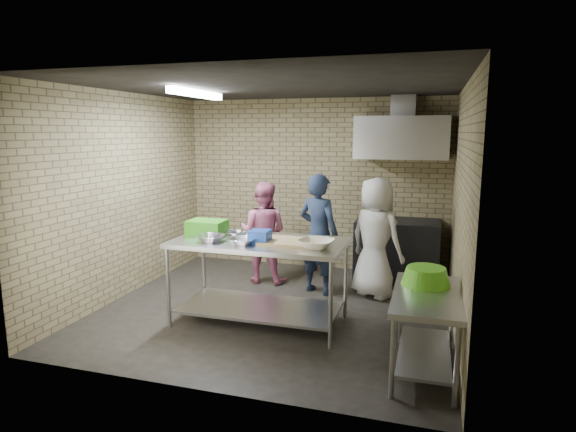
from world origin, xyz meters
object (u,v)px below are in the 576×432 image
object	(u,v)px
green_basin	(426,276)
bottle_green	(434,144)
man_navy	(319,234)
prep_table	(259,282)
bottle_red	(406,142)
blue_tub	(260,237)
woman_white	(376,238)
side_counter	(425,333)
woman_pink	(263,232)
stove	(397,250)
green_crate	(207,227)

from	to	relation	value
green_basin	bottle_green	world-z (taller)	bottle_green
green_basin	man_navy	bearing A→B (deg)	131.25
prep_table	green_basin	xyz separation A→B (m)	(1.83, -0.39, 0.35)
bottle_red	bottle_green	world-z (taller)	bottle_red
prep_table	bottle_green	size ratio (longest dim) A/B	12.97
blue_tub	woman_white	distance (m)	1.81
bottle_green	side_counter	bearing A→B (deg)	-90.00
woman_pink	prep_table	bearing A→B (deg)	107.34
bottle_red	stove	bearing A→B (deg)	-101.77
side_counter	woman_white	size ratio (longest dim) A/B	0.75
prep_table	bottle_red	world-z (taller)	bottle_red
bottle_red	man_navy	world-z (taller)	bottle_red
green_basin	woman_white	xyz separation A→B (m)	(-0.66, 1.70, -0.04)
green_crate	bottle_green	world-z (taller)	bottle_green
side_counter	woman_pink	xyz separation A→B (m)	(-2.32, 2.12, 0.36)
green_crate	blue_tub	world-z (taller)	green_crate
prep_table	green_crate	size ratio (longest dim) A/B	4.50
woman_pink	bottle_red	bearing A→B (deg)	-156.13
blue_tub	man_navy	xyz separation A→B (m)	(0.36, 1.32, -0.22)
blue_tub	woman_white	size ratio (longest dim) A/B	0.14
green_basin	man_navy	xyz separation A→B (m)	(-1.42, 1.62, -0.02)
blue_tub	green_crate	bearing A→B (deg)	163.65
stove	woman_pink	size ratio (longest dim) A/B	0.81
stove	prep_table	bearing A→B (deg)	-123.53
blue_tub	side_counter	bearing A→B (deg)	-16.82
stove	green_basin	distance (m)	2.57
stove	man_navy	world-z (taller)	man_navy
bottle_green	woman_pink	xyz separation A→B (m)	(-2.32, -0.87, -1.28)
prep_table	green_basin	bearing A→B (deg)	-12.14
green_crate	blue_tub	distance (m)	0.78
green_basin	man_navy	world-z (taller)	man_navy
side_counter	bottle_green	bearing A→B (deg)	90.00
prep_table	stove	bearing A→B (deg)	56.47
side_counter	bottle_green	distance (m)	3.41
side_counter	woman_white	world-z (taller)	woman_white
blue_tub	woman_pink	size ratio (longest dim) A/B	0.15
stove	bottle_red	world-z (taller)	bottle_red
green_basin	bottle_red	world-z (taller)	bottle_red
man_navy	woman_white	xyz separation A→B (m)	(0.75, 0.08, -0.02)
side_counter	green_crate	distance (m)	2.74
bottle_green	woman_white	size ratio (longest dim) A/B	0.09
bottle_red	blue_tub	bearing A→B (deg)	-119.71
side_counter	green_basin	xyz separation A→B (m)	(-0.02, 0.25, 0.46)
stove	blue_tub	world-z (taller)	blue_tub
woman_white	stove	bearing A→B (deg)	-76.04
prep_table	blue_tub	distance (m)	0.57
blue_tub	bottle_red	bearing A→B (deg)	60.29
stove	green_basin	bearing A→B (deg)	-80.24
green_crate	bottle_red	bearing A→B (deg)	46.06
prep_table	stove	distance (m)	2.53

